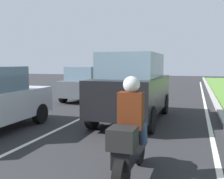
# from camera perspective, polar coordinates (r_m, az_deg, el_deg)

# --- Properties ---
(ground_plane) EXTENTS (60.00, 60.00, 0.00)m
(ground_plane) POSITION_cam_1_polar(r_m,az_deg,el_deg) (13.56, 4.28, -2.57)
(ground_plane) COLOR #262628
(lane_line_center) EXTENTS (0.12, 32.00, 0.01)m
(lane_line_center) POSITION_cam_1_polar(r_m,az_deg,el_deg) (13.74, 1.44, -2.43)
(lane_line_center) COLOR silver
(lane_line_center) RESTS_ON ground
(lane_line_right_edge) EXTENTS (0.12, 32.00, 0.01)m
(lane_line_right_edge) POSITION_cam_1_polar(r_m,az_deg,el_deg) (13.19, 19.68, -3.10)
(lane_line_right_edge) COLOR silver
(lane_line_right_edge) RESTS_ON ground
(curb_right) EXTENTS (0.24, 48.00, 0.12)m
(curb_right) POSITION_cam_1_polar(r_m,az_deg,el_deg) (13.21, 21.86, -2.92)
(curb_right) COLOR #9E9B93
(curb_right) RESTS_ON ground
(car_suv_ahead) EXTENTS (2.02, 4.53, 2.28)m
(car_suv_ahead) POSITION_cam_1_polar(r_m,az_deg,el_deg) (8.89, 4.64, 0.66)
(car_suv_ahead) COLOR black
(car_suv_ahead) RESTS_ON ground
(car_hatchback_far) EXTENTS (1.80, 3.74, 1.78)m
(car_hatchback_far) POSITION_cam_1_polar(r_m,az_deg,el_deg) (13.85, -5.50, 1.27)
(car_hatchback_far) COLOR #474C51
(car_hatchback_far) RESTS_ON ground
(motorcycle) EXTENTS (0.40, 1.90, 1.01)m
(motorcycle) POSITION_cam_1_polar(r_m,az_deg,el_deg) (4.42, 4.04, -12.40)
(motorcycle) COLOR black
(motorcycle) RESTS_ON ground
(rider_person) EXTENTS (0.50, 0.40, 1.16)m
(rider_person) POSITION_cam_1_polar(r_m,az_deg,el_deg) (4.31, 4.25, -4.36)
(rider_person) COLOR #4C1E0C
(rider_person) RESTS_ON ground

